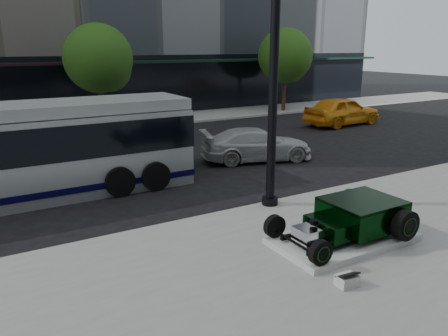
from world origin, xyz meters
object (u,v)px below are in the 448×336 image
hot_rod (355,216)px  yellow_taxi (342,111)px  lamppost (274,68)px  white_sedan (257,144)px

hot_rod → yellow_taxi: (11.61, 12.10, 0.16)m
hot_rod → lamppost: 4.45m
white_sedan → yellow_taxi: bearing=-48.5°
lamppost → white_sedan: (2.82, 4.81, -3.35)m
lamppost → yellow_taxi: 15.38m
hot_rod → lamppost: (-0.34, 2.94, 3.32)m
hot_rod → white_sedan: bearing=72.2°
lamppost → yellow_taxi: size_ratio=1.68×
white_sedan → yellow_taxi: (9.12, 4.35, 0.19)m
hot_rod → lamppost: size_ratio=0.38×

